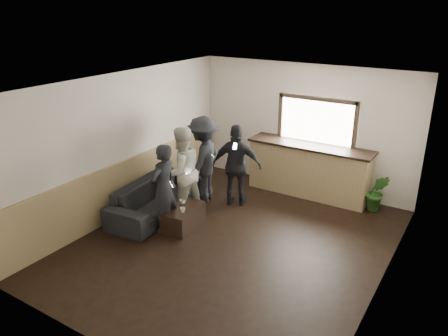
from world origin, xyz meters
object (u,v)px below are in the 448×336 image
Objects in this scene: bar_counter at (309,167)px; person_a at (164,188)px; coffee_table at (183,217)px; cup_a at (182,202)px; person_c at (203,160)px; cup_b at (183,210)px; potted_plant at (377,192)px; person_b at (181,172)px; person_d at (237,166)px; sofa at (157,197)px.

person_a is (-1.63, -2.96, 0.20)m from bar_counter.
coffee_table is at bearing -117.69° from bar_counter.
person_c reaches higher than cup_a.
cup_b is (0.11, -0.15, 0.24)m from coffee_table.
potted_plant is 0.44× the size of person_b.
person_c is at bearing -155.76° from potted_plant.
bar_counter is 3.06× the size of coffee_table.
person_c is (-0.35, 1.18, 0.73)m from coffee_table.
bar_counter reaches higher than person_d.
person_c is 1.07× the size of person_d.
person_b is at bearing 33.09° from person_d.
cup_a reaches higher than coffee_table.
sofa is at bearing 165.95° from coffee_table.
sofa is 20.33× the size of cup_a.
cup_a is at bearing -101.99° from sofa.
bar_counter is at bearing 119.47° from person_c.
person_b is (-0.13, 0.71, 0.06)m from person_a.
cup_a is 1.19m from person_c.
person_b reaches higher than cup_b.
person_a is (-0.32, -0.13, 0.40)m from cup_b.
cup_a and cup_b have the same top height.
person_c is at bearing 106.52° from coffee_table.
potted_plant is 0.47× the size of person_a.
bar_counter is 1.51m from potted_plant.
person_d is (0.70, 0.95, -0.04)m from person_b.
bar_counter reaches higher than person_a.
cup_a is 0.06× the size of person_c.
cup_b is (-1.30, -2.84, -0.20)m from bar_counter.
cup_a is (-0.10, 0.12, 0.24)m from coffee_table.
coffee_table is 0.53× the size of person_a.
person_a reaches higher than cup_b.
person_d is (0.56, 1.66, 0.02)m from person_a.
cup_b is at bearing 60.62° from person_d.
person_c is 0.73m from person_d.
person_b is at bearing 127.60° from cup_a.
person_c is at bearing -158.63° from person_b.
person_a is 1.75m from person_d.
sofa is 0.98m from cup_b.
bar_counter is at bearing 65.33° from cup_b.
cup_b is (0.91, -0.35, 0.10)m from sofa.
person_a is (-3.12, -2.92, 0.44)m from potted_plant.
person_a reaches higher than sofa.
person_d is (1.15, 1.19, 0.53)m from sofa.
cup_b is (0.21, -0.27, 0.00)m from cup_a.
potted_plant is at bearing -174.38° from person_d.
person_a is 1.46m from person_c.
bar_counter is at bearing 178.24° from potted_plant.
person_d is at bearing 162.10° from person_a.
bar_counter reaches higher than potted_plant.
person_b is 1.05× the size of person_d.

